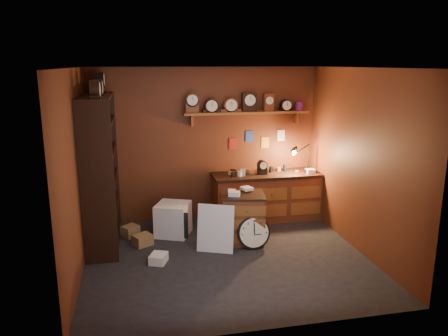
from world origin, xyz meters
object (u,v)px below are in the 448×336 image
Objects in this scene: shelving_unit at (98,165)px; workbench at (267,194)px; low_cabinet at (242,216)px; big_round_clock at (254,233)px.

workbench is (2.84, 0.49, -0.78)m from shelving_unit.
workbench is at bearing 62.13° from low_cabinet.
workbench is at bearing 64.49° from big_round_clock.
low_cabinet is (-0.68, -0.91, -0.05)m from workbench.
shelving_unit reaches higher than workbench.
workbench is 1.14m from low_cabinet.
shelving_unit is 5.04× the size of big_round_clock.
big_round_clock is at bearing -115.51° from workbench.
shelving_unit is 2.35m from low_cabinet.
shelving_unit is at bearing 178.03° from low_cabinet.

